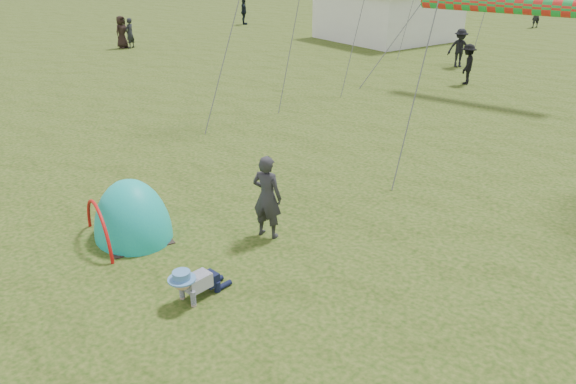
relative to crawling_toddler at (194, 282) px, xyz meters
The scene contains 13 objects.
ground 0.93m from the crawling_toddler, 62.88° to the right, with size 140.00×140.00×0.00m, color #133407.
crawling_toddler is the anchor object (origin of this frame).
popup_tent 2.66m from the crawling_toddler, 162.52° to the left, with size 1.79×1.47×2.31m, color #10A1A3.
standing_adult 2.47m from the crawling_toddler, 99.75° to the left, with size 0.61×0.40×1.67m, color #29292D.
crowd_person_0 36.57m from the crawling_toddler, 97.06° to the left, with size 0.60×0.39×1.64m, color black.
crowd_person_2 33.28m from the crawling_toddler, 129.69° to the left, with size 1.02×0.42×1.74m, color black.
crowd_person_3 20.80m from the crawling_toddler, 100.13° to the left, with size 1.11×0.64×1.71m, color black.
crowd_person_4 36.77m from the crawling_toddler, 106.18° to the left, with size 0.84×0.55×1.72m, color black.
crowd_person_6 34.15m from the crawling_toddler, 106.06° to the left, with size 0.61×0.40×1.66m, color black.
crowd_person_9 17.46m from the crawling_toddler, 96.95° to the left, with size 1.03×0.59×1.60m, color black.
crowd_person_10 24.81m from the crawling_toddler, 144.59° to the left, with size 0.83×0.54×1.70m, color black.
crowd_person_12 24.65m from the crawling_toddler, 143.65° to the left, with size 0.58×0.38×1.58m, color black.
rainbow_tube_kite 16.33m from the crawling_toddler, 92.93° to the left, with size 0.64×0.64×5.65m, color red.
Camera 1 is at (5.38, -4.40, 5.28)m, focal length 35.00 mm.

